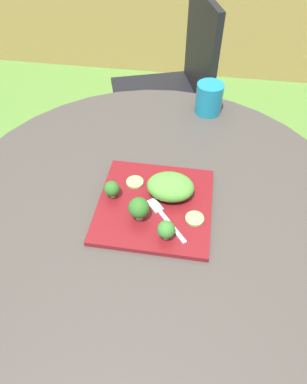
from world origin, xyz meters
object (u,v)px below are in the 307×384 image
Objects in this scene: salad_plate at (155,205)px; drinking_glass at (209,100)px; patio_chair at (176,80)px; fork at (163,216)px.

drinking_glass reaches higher than salad_plate.
drinking_glass is (0.16, -0.52, 0.22)m from patio_chair.
salad_plate is at bearing 124.92° from fork.
salad_plate is at bearing -104.07° from drinking_glass.
fork is at bearing -99.95° from drinking_glass.
fork is at bearing -86.15° from patio_chair.
drinking_glass reaches higher than fork.
patio_chair is 1.04m from fork.
drinking_glass is (0.11, 0.45, 0.04)m from salad_plate.
patio_chair is 0.59m from drinking_glass.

